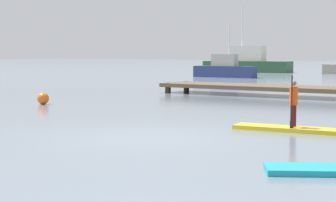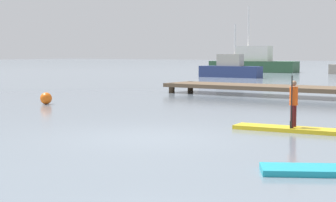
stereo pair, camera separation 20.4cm
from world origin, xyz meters
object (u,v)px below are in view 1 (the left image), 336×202
object	(u,v)px
paddleboard_near	(293,129)
motor_boat_small_navy	(248,63)
fishing_boat_green_midground	(225,69)
paddler_child_solo	(293,101)
mooring_buoy_mid	(43,98)

from	to	relation	value
paddleboard_near	motor_boat_small_navy	world-z (taller)	motor_boat_small_navy
fishing_boat_green_midground	motor_boat_small_navy	distance (m)	12.64
paddleboard_near	motor_boat_small_navy	size ratio (longest dim) A/B	0.34
motor_boat_small_navy	paddleboard_near	bearing A→B (deg)	-62.49
paddleboard_near	paddler_child_solo	size ratio (longest dim) A/B	2.35
fishing_boat_green_midground	mooring_buoy_mid	size ratio (longest dim) A/B	11.37
fishing_boat_green_midground	paddler_child_solo	bearing A→B (deg)	-58.57
paddler_child_solo	mooring_buoy_mid	bearing A→B (deg)	170.77
mooring_buoy_mid	paddleboard_near	bearing A→B (deg)	-9.17
paddleboard_near	mooring_buoy_mid	xyz separation A→B (m)	(-10.52, 1.70, 0.17)
paddler_child_solo	mooring_buoy_mid	world-z (taller)	paddler_child_solo
paddler_child_solo	motor_boat_small_navy	distance (m)	42.93
motor_boat_small_navy	fishing_boat_green_midground	bearing A→B (deg)	-72.03
paddler_child_solo	fishing_boat_green_midground	size ratio (longest dim) A/B	0.26
mooring_buoy_mid	motor_boat_small_navy	bearing A→B (deg)	104.35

